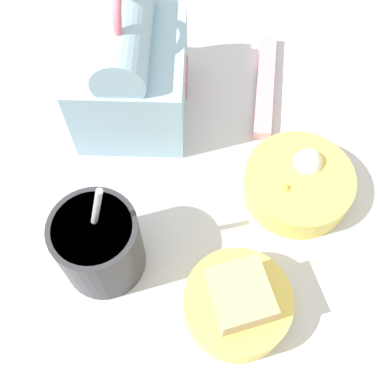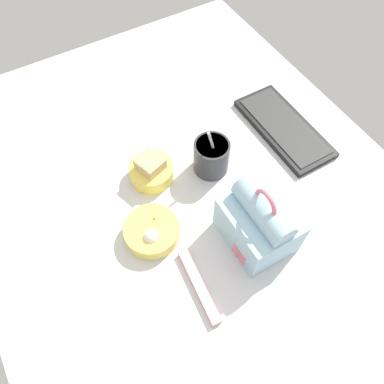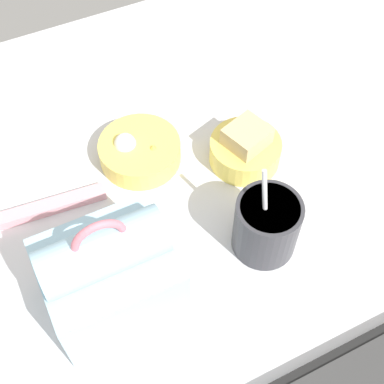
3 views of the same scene
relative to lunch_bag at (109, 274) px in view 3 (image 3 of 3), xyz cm
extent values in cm
cube|color=silver|center=(-20.68, -7.21, -8.41)|extent=(140.00, 110.00, 2.00)
cube|color=#9EC6DB|center=(0.00, 0.01, -1.57)|extent=(16.96, 14.28, 11.68)
cylinder|color=#9EC6DB|center=(0.00, 0.01, 6.04)|extent=(16.11, 6.43, 6.43)
cube|color=#DB707F|center=(2.96, -7.23, -4.19)|extent=(4.75, 0.30, 3.50)
torus|color=#DB707F|center=(0.00, 0.01, 8.93)|extent=(6.94, 1.00, 6.94)
cylinder|color=#333338|center=(-23.43, 1.57, -2.49)|extent=(9.59, 9.59, 9.84)
cylinder|color=olive|center=(-23.43, 1.57, 2.13)|extent=(8.44, 8.44, 0.60)
cylinder|color=silver|center=(-22.72, 1.09, 3.50)|extent=(0.70, 3.42, 11.15)
cylinder|color=#EFD65B|center=(-28.89, -13.94, -5.23)|extent=(11.89, 11.89, 4.35)
cube|color=tan|center=(-28.89, -13.94, -2.84)|extent=(8.05, 7.67, 6.08)
cylinder|color=#EFD65B|center=(-13.18, -21.84, -5.46)|extent=(13.66, 13.66, 3.89)
ellipsoid|color=white|center=(-11.13, -22.87, -3.86)|extent=(3.72, 3.72, 4.37)
cone|color=#EFBC47|center=(-14.89, -19.93, -4.40)|extent=(6.17, 6.17, 3.30)
sphere|color=black|center=(-12.74, -25.99, -5.23)|extent=(1.64, 1.64, 1.64)
sphere|color=black|center=(-12.17, -25.19, -5.23)|extent=(1.64, 1.64, 1.64)
cube|color=pink|center=(4.11, -18.61, -6.61)|extent=(18.74, 4.16, 1.60)
camera|label=1|loc=(-43.49, -9.38, 47.43)|focal=45.00mm
camera|label=2|loc=(26.36, -33.48, 77.61)|focal=35.00mm
camera|label=3|loc=(4.14, 33.30, 63.63)|focal=50.00mm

